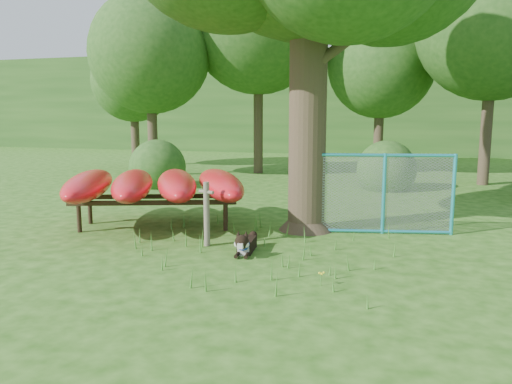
# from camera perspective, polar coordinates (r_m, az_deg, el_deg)

# --- Properties ---
(ground) EXTENTS (80.00, 80.00, 0.00)m
(ground) POSITION_cam_1_polar(r_m,az_deg,el_deg) (7.54, -4.17, -8.83)
(ground) COLOR #225210
(ground) RESTS_ON ground
(wooden_post) EXTENTS (0.31, 0.15, 1.13)m
(wooden_post) POSITION_cam_1_polar(r_m,az_deg,el_deg) (8.73, -5.66, -2.32)
(wooden_post) COLOR #635A4A
(wooden_post) RESTS_ON ground
(kayak_rack) EXTENTS (4.66, 4.18, 1.14)m
(kayak_rack) POSITION_cam_1_polar(r_m,az_deg,el_deg) (10.31, -11.49, 0.82)
(kayak_rack) COLOR black
(kayak_rack) RESTS_ON ground
(husky_dog) EXTENTS (0.33, 1.00, 0.44)m
(husky_dog) POSITION_cam_1_polar(r_m,az_deg,el_deg) (8.32, -1.23, -5.98)
(husky_dog) COLOR black
(husky_dog) RESTS_ON ground
(fence_section) EXTENTS (2.62, 0.63, 2.59)m
(fence_section) POSITION_cam_1_polar(r_m,az_deg,el_deg) (9.86, 14.39, -0.20)
(fence_section) COLOR #28A2BC
(fence_section) RESTS_ON ground
(wildflower_clump) EXTENTS (0.09, 0.08, 0.20)m
(wildflower_clump) POSITION_cam_1_polar(r_m,az_deg,el_deg) (6.85, 7.44, -9.31)
(wildflower_clump) COLOR #44822A
(wildflower_clump) RESTS_ON ground
(bg_tree_a) EXTENTS (4.40, 4.40, 6.70)m
(bg_tree_a) POSITION_cam_1_polar(r_m,az_deg,el_deg) (19.14, -12.02, 15.28)
(bg_tree_a) COLOR #382C1E
(bg_tree_a) RESTS_ON ground
(bg_tree_b) EXTENTS (5.20, 5.20, 8.22)m
(bg_tree_b) POSITION_cam_1_polar(r_m,az_deg,el_deg) (19.79, 0.27, 18.54)
(bg_tree_b) COLOR #382C1E
(bg_tree_b) RESTS_ON ground
(bg_tree_c) EXTENTS (4.00, 4.00, 6.12)m
(bg_tree_c) POSITION_cam_1_polar(r_m,az_deg,el_deg) (19.80, 14.10, 13.89)
(bg_tree_c) COLOR #382C1E
(bg_tree_c) RESTS_ON ground
(bg_tree_d) EXTENTS (4.80, 4.80, 7.50)m
(bg_tree_d) POSITION_cam_1_polar(r_m,az_deg,el_deg) (18.07, 25.52, 16.95)
(bg_tree_d) COLOR #382C1E
(bg_tree_d) RESTS_ON ground
(bg_tree_f) EXTENTS (3.60, 3.60, 5.55)m
(bg_tree_f) POSITION_cam_1_polar(r_m,az_deg,el_deg) (22.90, -13.86, 12.24)
(bg_tree_f) COLOR #382C1E
(bg_tree_f) RESTS_ON ground
(shrub_left) EXTENTS (1.80, 1.80, 1.80)m
(shrub_left) POSITION_cam_1_polar(r_m,az_deg,el_deg) (16.26, -11.13, 0.62)
(shrub_left) COLOR #234D19
(shrub_left) RESTS_ON ground
(shrub_mid) EXTENTS (1.80, 1.80, 1.80)m
(shrub_mid) POSITION_cam_1_polar(r_m,az_deg,el_deg) (15.87, 14.58, 0.30)
(shrub_mid) COLOR #234D19
(shrub_mid) RESTS_ON ground
(wooded_hillside) EXTENTS (80.00, 12.00, 6.00)m
(wooded_hillside) POSITION_cam_1_polar(r_m,az_deg,el_deg) (34.80, 12.84, 9.83)
(wooded_hillside) COLOR #234D19
(wooded_hillside) RESTS_ON ground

